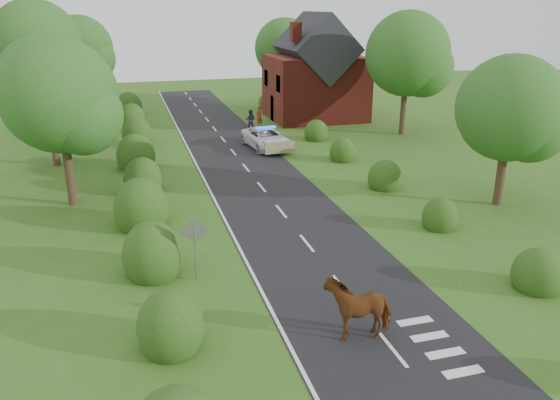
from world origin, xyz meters
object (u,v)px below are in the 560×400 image
object	(u,v)px
road_sign	(195,239)
pedestrian_red	(259,116)
pedestrian_purple	(250,120)
police_van	(266,138)
cow	(358,309)

from	to	relation	value
road_sign	pedestrian_red	size ratio (longest dim) A/B	1.43
pedestrian_red	pedestrian_purple	world-z (taller)	pedestrian_red
police_van	pedestrian_red	xyz separation A→B (m)	(1.33, 7.42, 0.17)
pedestrian_purple	police_van	bearing A→B (deg)	112.21
road_sign	cow	size ratio (longest dim) A/B	1.09
cow	pedestrian_purple	bearing A→B (deg)	176.52
cow	police_van	xyz separation A→B (m)	(3.16, 23.41, -0.11)
road_sign	pedestrian_purple	distance (m)	25.72
cow	pedestrian_red	size ratio (longest dim) A/B	1.30
police_van	pedestrian_purple	world-z (taller)	pedestrian_purple
road_sign	police_van	bearing A→B (deg)	68.00
police_van	pedestrian_red	bearing A→B (deg)	73.18
police_van	pedestrian_purple	distance (m)	5.96
cow	police_van	bearing A→B (deg)	175.42
police_van	pedestrian_purple	bearing A→B (deg)	81.11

